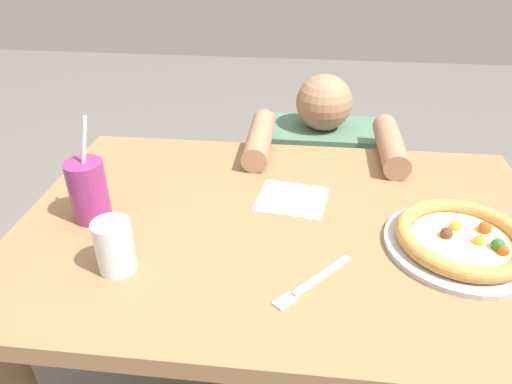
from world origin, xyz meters
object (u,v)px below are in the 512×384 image
object	(u,v)px
pizza_near	(462,240)
fork	(311,283)
water_cup_clear	(114,246)
diner_seated	(315,212)
drink_cup_colored	(88,190)

from	to	relation	value
pizza_near	fork	bearing A→B (deg)	-154.75
water_cup_clear	diner_seated	bearing A→B (deg)	62.42
pizza_near	diner_seated	xyz separation A→B (m)	(-0.28, 0.63, -0.37)
pizza_near	diner_seated	world-z (taller)	diner_seated
water_cup_clear	diner_seated	world-z (taller)	diner_seated
drink_cup_colored	fork	size ratio (longest dim) A/B	1.48
pizza_near	diner_seated	size ratio (longest dim) A/B	0.34
drink_cup_colored	diner_seated	distance (m)	0.90
pizza_near	fork	distance (m)	0.34
drink_cup_colored	water_cup_clear	size ratio (longest dim) A/B	2.30
water_cup_clear	pizza_near	bearing A→B (deg)	11.61
fork	drink_cup_colored	bearing A→B (deg)	161.18
drink_cup_colored	diner_seated	bearing A→B (deg)	49.38
pizza_near	diner_seated	bearing A→B (deg)	113.68
fork	water_cup_clear	bearing A→B (deg)	179.33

